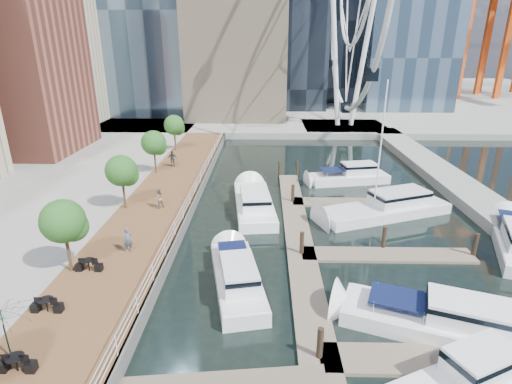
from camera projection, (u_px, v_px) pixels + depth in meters
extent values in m
plane|color=black|center=(256.00, 330.00, 20.75)|extent=(520.00, 520.00, 0.00)
cube|color=brown|center=(157.00, 209.00, 34.85)|extent=(6.00, 60.00, 1.00)
cube|color=#595954|center=(192.00, 209.00, 34.78)|extent=(0.25, 60.00, 1.00)
cube|color=gray|center=(264.00, 95.00, 116.29)|extent=(200.00, 114.00, 1.00)
cube|color=gray|center=(466.00, 192.00, 38.90)|extent=(4.00, 60.00, 1.00)
cube|color=gray|center=(344.00, 128.00, 69.06)|extent=(14.00, 12.00, 1.00)
cube|color=#6D6051|center=(299.00, 241.00, 30.03)|extent=(2.00, 32.00, 0.20)
cube|color=#6D6051|center=(448.00, 360.00, 18.64)|extent=(12.00, 2.00, 0.20)
cube|color=#6D6051|center=(387.00, 255.00, 28.02)|extent=(12.00, 2.00, 0.20)
cube|color=#6D6051|center=(356.00, 202.00, 37.41)|extent=(12.00, 2.00, 0.20)
cube|color=brown|center=(21.00, 71.00, 49.51)|extent=(12.00, 14.00, 20.00)
cube|color=#BCAD8E|center=(37.00, 38.00, 63.28)|extent=(14.00, 16.00, 28.00)
cylinder|color=white|center=(335.00, 45.00, 64.46)|extent=(0.80, 0.80, 26.00)
cylinder|color=white|center=(366.00, 45.00, 64.35)|extent=(0.80, 0.80, 26.00)
cylinder|color=#3F2B1C|center=(69.00, 253.00, 23.99)|extent=(0.20, 0.20, 2.40)
sphere|color=#265B1E|center=(63.00, 221.00, 23.27)|extent=(2.60, 2.60, 2.60)
cylinder|color=#3F2B1C|center=(124.00, 195.00, 33.38)|extent=(0.20, 0.20, 2.40)
sphere|color=#265B1E|center=(121.00, 171.00, 32.65)|extent=(2.60, 2.60, 2.60)
cylinder|color=#3F2B1C|center=(155.00, 162.00, 42.76)|extent=(0.20, 0.20, 2.40)
sphere|color=#265B1E|center=(154.00, 143.00, 42.03)|extent=(2.60, 2.60, 2.60)
cylinder|color=#3F2B1C|center=(175.00, 141.00, 52.14)|extent=(0.20, 0.20, 2.40)
sphere|color=#265B1E|center=(174.00, 125.00, 51.42)|extent=(2.60, 2.60, 2.60)
imported|color=#464D5D|center=(128.00, 240.00, 26.34)|extent=(0.75, 0.68, 1.72)
imported|color=#7F6C58|center=(158.00, 198.00, 33.53)|extent=(1.06, 1.07, 1.74)
imported|color=#353B42|center=(173.00, 158.00, 45.11)|extent=(1.11, 0.51, 1.85)
imported|color=#0E361F|center=(5.00, 334.00, 17.08)|extent=(3.60, 3.63, 2.62)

